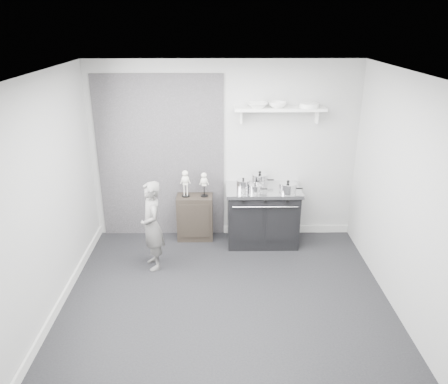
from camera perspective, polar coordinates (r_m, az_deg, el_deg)
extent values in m
plane|color=black|center=(5.55, 0.21, -13.71)|extent=(4.00, 4.00, 0.00)
cube|color=#ADADAA|center=(6.59, -0.03, 5.27)|extent=(4.00, 0.02, 2.70)
cube|color=#ADADAA|center=(3.30, 0.76, -12.75)|extent=(4.00, 0.02, 2.70)
cube|color=#ADADAA|center=(5.26, -22.13, -0.78)|extent=(0.02, 3.60, 2.70)
cube|color=#ADADAA|center=(5.32, 22.33, -0.56)|extent=(0.02, 3.60, 2.70)
cube|color=silver|center=(4.55, 0.26, 15.18)|extent=(4.00, 3.60, 0.02)
cube|color=black|center=(6.67, -8.24, 4.33)|extent=(1.90, 0.02, 2.50)
cube|color=silver|center=(7.13, 8.06, -4.79)|extent=(2.00, 0.03, 0.12)
cube|color=silver|center=(5.84, -20.13, -12.56)|extent=(0.03, 3.60, 0.12)
cube|color=white|center=(6.37, 7.33, 10.71)|extent=(1.30, 0.26, 0.04)
cube|color=white|center=(6.41, 2.25, 9.84)|extent=(0.03, 0.12, 0.20)
cube|color=white|center=(6.56, 12.03, 9.66)|extent=(0.03, 0.12, 0.20)
cube|color=black|center=(6.66, 5.03, -3.25)|extent=(1.04, 0.63, 0.83)
cube|color=silver|center=(6.48, 5.15, 0.30)|extent=(1.10, 0.67, 0.05)
cube|color=black|center=(6.35, 3.05, -4.29)|extent=(0.44, 0.02, 0.54)
cube|color=black|center=(6.40, 7.53, -4.23)|extent=(0.44, 0.02, 0.54)
cylinder|color=silver|center=(6.22, 5.42, -1.97)|extent=(0.94, 0.02, 0.02)
cylinder|color=black|center=(6.17, 2.54, -1.23)|extent=(0.04, 0.03, 0.04)
cylinder|color=black|center=(6.20, 5.43, -1.21)|extent=(0.04, 0.03, 0.04)
cylinder|color=black|center=(6.24, 8.29, -1.19)|extent=(0.04, 0.03, 0.04)
cube|color=black|center=(6.78, -3.81, -3.31)|extent=(0.54, 0.32, 0.71)
imported|color=slate|center=(5.96, -9.38, -4.37)|extent=(0.44, 0.53, 1.25)
cylinder|color=silver|center=(6.35, 2.52, 0.86)|extent=(0.19, 0.19, 0.14)
cylinder|color=silver|center=(6.32, 2.53, 1.53)|extent=(0.20, 0.20, 0.02)
sphere|color=black|center=(6.31, 2.53, 1.74)|extent=(0.03, 0.03, 0.03)
cylinder|color=black|center=(6.36, 3.74, 0.86)|extent=(0.10, 0.02, 0.02)
cylinder|color=silver|center=(6.55, 4.67, 1.58)|extent=(0.25, 0.25, 0.17)
cylinder|color=silver|center=(6.52, 4.70, 2.33)|extent=(0.25, 0.25, 0.02)
sphere|color=black|center=(6.51, 4.71, 2.57)|extent=(0.04, 0.04, 0.04)
cylinder|color=black|center=(6.57, 6.10, 1.58)|extent=(0.10, 0.02, 0.02)
cylinder|color=silver|center=(6.31, 8.32, 0.46)|extent=(0.25, 0.25, 0.14)
cylinder|color=silver|center=(6.28, 8.35, 1.09)|extent=(0.25, 0.25, 0.02)
sphere|color=black|center=(6.27, 8.37, 1.35)|extent=(0.04, 0.04, 0.04)
cylinder|color=black|center=(6.34, 9.78, 0.46)|extent=(0.10, 0.02, 0.02)
cylinder|color=silver|center=(6.29, 4.07, 0.41)|extent=(0.18, 0.18, 0.10)
cylinder|color=silver|center=(6.27, 4.08, 0.91)|extent=(0.18, 0.18, 0.01)
sphere|color=black|center=(6.26, 4.09, 1.11)|extent=(0.03, 0.03, 0.03)
cylinder|color=black|center=(6.30, 5.23, 0.41)|extent=(0.10, 0.02, 0.02)
imported|color=white|center=(6.32, 4.37, 11.26)|extent=(0.29, 0.29, 0.07)
imported|color=white|center=(6.35, 7.00, 11.25)|extent=(0.25, 0.25, 0.08)
cylinder|color=white|center=(6.43, 11.06, 11.05)|extent=(0.28, 0.28, 0.06)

